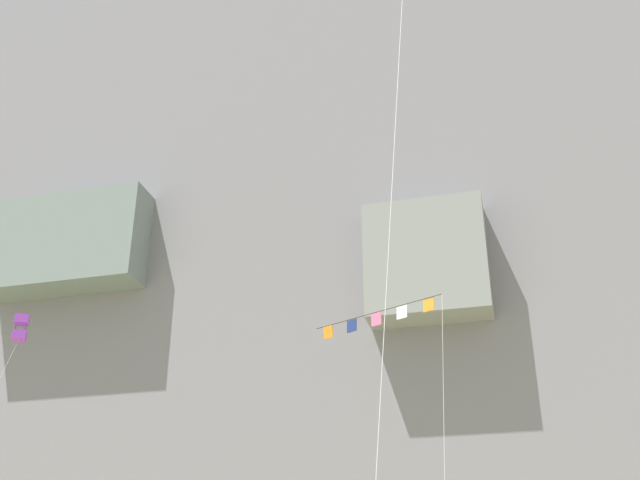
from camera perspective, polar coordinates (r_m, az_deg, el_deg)
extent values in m
cube|color=gray|center=(76.43, 8.66, -2.28)|extent=(180.00, 22.43, 69.19)
cube|color=slate|center=(75.59, -17.43, -0.33)|extent=(14.62, 4.01, 8.89)
cube|color=gray|center=(63.69, 7.66, -1.77)|extent=(9.45, 4.74, 9.59)
cube|color=purple|center=(41.87, -20.45, -5.36)|extent=(0.87, 0.87, 0.45)
cube|color=purple|center=(41.60, -20.63, -6.42)|extent=(0.87, 0.87, 0.45)
cylinder|color=black|center=(41.57, -20.21, -5.87)|extent=(0.02, 0.02, 1.21)
cylinder|color=black|center=(41.90, -20.87, -5.91)|extent=(0.02, 0.02, 1.21)
cylinder|color=black|center=(26.85, 4.01, -5.16)|extent=(4.65, 2.12, 0.02)
cube|color=orange|center=(25.74, 7.75, -4.60)|extent=(0.39, 0.22, 0.44)
cube|color=white|center=(26.24, 5.85, -5.13)|extent=(0.38, 0.22, 0.44)
cube|color=pink|center=(26.77, 4.03, -5.64)|extent=(0.38, 0.20, 0.44)
cube|color=navy|center=(27.32, 2.27, -6.13)|extent=(0.38, 0.20, 0.44)
cube|color=orange|center=(27.91, 0.59, -6.58)|extent=(0.39, 0.22, 0.44)
cylinder|color=silver|center=(16.69, 4.89, -0.94)|extent=(0.87, 5.31, 21.78)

